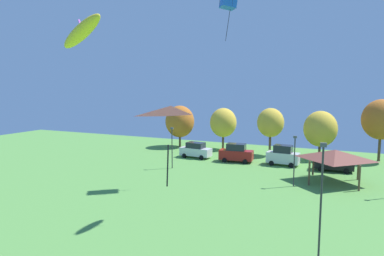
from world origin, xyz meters
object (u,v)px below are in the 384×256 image
(kite_flying_8, at_px, (171,126))
(parked_car_second_from_left, at_px, (236,153))
(parked_car_rightmost_in_row, at_px, (334,162))
(light_post_2, at_px, (172,145))
(light_post_0, at_px, (321,198))
(treeline_tree_1, at_px, (223,123))
(park_pavilion, at_px, (335,155))
(treeline_tree_4, at_px, (381,120))
(light_post_1, at_px, (294,158))
(parked_car_leftmost, at_px, (196,150))
(kite_flying_2, at_px, (81,32))
(treeline_tree_0, at_px, (180,122))
(treeline_tree_2, at_px, (270,123))
(treeline_tree_3, at_px, (320,129))
(parked_car_third_from_left, at_px, (283,156))

(kite_flying_8, distance_m, parked_car_second_from_left, 37.21)
(parked_car_rightmost_in_row, bearing_deg, light_post_2, -161.55)
(light_post_0, xyz_separation_m, treeline_tree_1, (-17.35, 32.86, 0.46))
(park_pavilion, xyz_separation_m, treeline_tree_4, (5.28, 14.26, 2.75))
(kite_flying_8, xyz_separation_m, parked_car_rightmost_in_row, (3.85, 35.33, -7.99))
(kite_flying_8, relative_size, light_post_1, 0.46)
(parked_car_second_from_left, height_order, light_post_1, light_post_1)
(kite_flying_8, height_order, light_post_1, kite_flying_8)
(parked_car_leftmost, relative_size, light_post_2, 0.89)
(kite_flying_2, relative_size, treeline_tree_4, 0.55)
(treeline_tree_0, bearing_deg, kite_flying_8, -63.86)
(treeline_tree_0, bearing_deg, treeline_tree_2, -4.17)
(light_post_1, bearing_deg, kite_flying_8, -90.67)
(parked_car_rightmost_in_row, relative_size, treeline_tree_1, 0.67)
(treeline_tree_3, bearing_deg, treeline_tree_4, 12.93)
(light_post_0, relative_size, light_post_2, 1.37)
(treeline_tree_1, bearing_deg, light_post_1, -51.24)
(park_pavilion, distance_m, light_post_2, 19.09)
(parked_car_rightmost_in_row, distance_m, light_post_2, 20.12)
(park_pavilion, bearing_deg, kite_flying_2, -129.55)
(parked_car_leftmost, bearing_deg, treeline_tree_0, 135.02)
(kite_flying_8, xyz_separation_m, light_post_0, (3.91, 10.78, -5.08))
(kite_flying_8, bearing_deg, light_post_0, 70.05)
(light_post_1, bearing_deg, light_post_2, 173.09)
(parked_car_leftmost, height_order, treeline_tree_0, treeline_tree_0)
(kite_flying_8, relative_size, parked_car_third_from_left, 0.57)
(treeline_tree_2, bearing_deg, light_post_0, -73.41)
(light_post_2, distance_m, treeline_tree_1, 15.42)
(light_post_2, relative_size, treeline_tree_1, 0.76)
(treeline_tree_2, bearing_deg, treeline_tree_3, 4.47)
(treeline_tree_0, distance_m, treeline_tree_1, 7.66)
(light_post_0, bearing_deg, park_pavilion, 89.44)
(light_post_0, bearing_deg, treeline_tree_1, 117.84)
(parked_car_leftmost, xyz_separation_m, park_pavilion, (18.97, -5.79, 1.96))
(light_post_2, height_order, treeline_tree_4, treeline_tree_4)
(kite_flying_8, height_order, treeline_tree_2, kite_flying_8)
(kite_flying_8, distance_m, treeline_tree_2, 42.33)
(kite_flying_2, height_order, park_pavilion, kite_flying_2)
(kite_flying_2, xyz_separation_m, treeline_tree_1, (-1.08, 33.73, -9.70))
(kite_flying_2, xyz_separation_m, kite_flying_8, (12.36, -9.92, -5.07))
(parked_car_third_from_left, relative_size, park_pavilion, 0.69)
(light_post_1, xyz_separation_m, treeline_tree_1, (-13.75, 17.12, 1.42))
(kite_flying_2, bearing_deg, parked_car_leftmost, 95.55)
(light_post_1, bearing_deg, treeline_tree_4, 62.71)
(kite_flying_2, distance_m, light_post_0, 19.20)
(treeline_tree_2, height_order, treeline_tree_4, treeline_tree_4)
(parked_car_second_from_left, relative_size, treeline_tree_1, 0.69)
(kite_flying_8, distance_m, light_post_1, 27.20)
(light_post_1, bearing_deg, parked_car_rightmost_in_row, 68.10)
(kite_flying_8, height_order, light_post_2, kite_flying_8)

